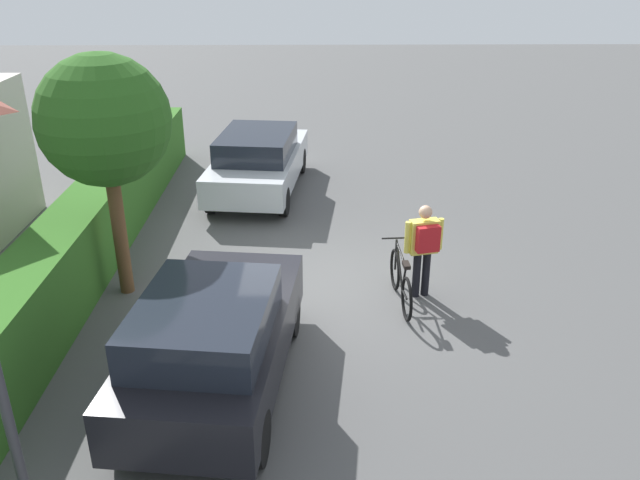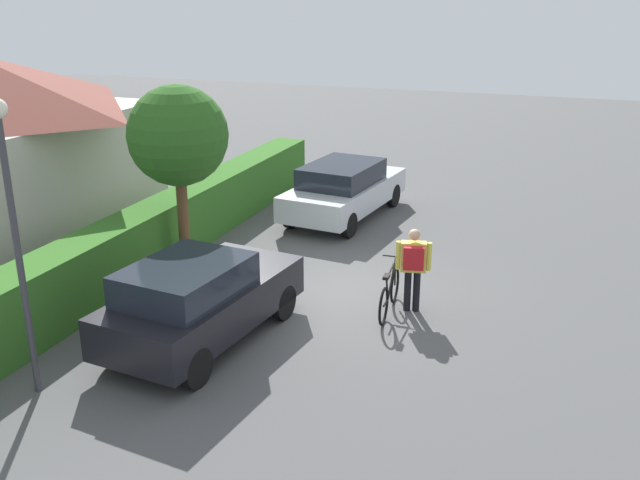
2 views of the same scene
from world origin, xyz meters
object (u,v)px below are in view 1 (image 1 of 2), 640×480
parked_car_near (214,338)px  parked_car_far (259,160)px  person_rider (424,243)px  tree_kerbside (104,122)px  bicycle (401,282)px

parked_car_near → parked_car_far: bearing=-0.1°
parked_car_far → person_rider: (-5.10, -3.05, 0.20)m
parked_car_far → tree_kerbside: (-4.86, 1.90, 2.14)m
bicycle → person_rider: person_rider is taller
bicycle → tree_kerbside: 5.25m
person_rider → tree_kerbside: (0.25, 4.95, 1.94)m
parked_car_far → tree_kerbside: tree_kerbside is taller
parked_car_near → person_rider: bearing=-51.0°
parked_car_far → tree_kerbside: 5.64m
bicycle → person_rider: size_ratio=1.07×
parked_car_far → bicycle: parked_car_far is taller
parked_car_far → person_rider: size_ratio=2.79×
parked_car_near → bicycle: (2.26, -2.69, -0.42)m
bicycle → parked_car_near: bearing=130.1°
parked_car_far → bicycle: (-5.31, -2.68, -0.38)m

